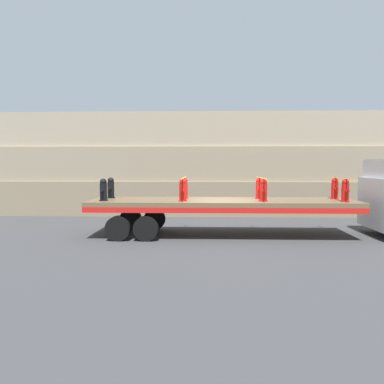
% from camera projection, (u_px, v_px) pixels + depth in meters
% --- Properties ---
extents(ground_plane, '(120.00, 120.00, 0.00)m').
position_uv_depth(ground_plane, '(222.00, 235.00, 14.63)').
color(ground_plane, '#38383A').
extents(rock_cliff, '(60.00, 3.30, 5.57)m').
position_uv_depth(rock_cliff, '(217.00, 164.00, 21.11)').
color(rock_cliff, '#84755B').
rests_on(rock_cliff, ground_plane).
extents(flatbed_trailer, '(10.21, 2.64, 1.40)m').
position_uv_depth(flatbed_trailer, '(207.00, 206.00, 14.56)').
color(flatbed_trailer, brown).
rests_on(flatbed_trailer, ground_plane).
extents(fire_hydrant_black_near_0, '(0.33, 0.55, 0.84)m').
position_uv_depth(fire_hydrant_black_near_0, '(103.00, 190.00, 14.10)').
color(fire_hydrant_black_near_0, black).
rests_on(fire_hydrant_black_near_0, flatbed_trailer).
extents(fire_hydrant_black_far_0, '(0.33, 0.55, 0.84)m').
position_uv_depth(fire_hydrant_black_far_0, '(111.00, 188.00, 15.21)').
color(fire_hydrant_black_far_0, black).
rests_on(fire_hydrant_black_far_0, flatbed_trailer).
extents(fire_hydrant_red_near_1, '(0.33, 0.55, 0.84)m').
position_uv_depth(fire_hydrant_red_near_1, '(183.00, 190.00, 13.99)').
color(fire_hydrant_red_near_1, red).
rests_on(fire_hydrant_red_near_1, flatbed_trailer).
extents(fire_hydrant_red_far_1, '(0.33, 0.55, 0.84)m').
position_uv_depth(fire_hydrant_red_far_1, '(184.00, 188.00, 15.11)').
color(fire_hydrant_red_far_1, red).
rests_on(fire_hydrant_red_far_1, flatbed_trailer).
extents(fire_hydrant_red_near_2, '(0.33, 0.55, 0.84)m').
position_uv_depth(fire_hydrant_red_near_2, '(263.00, 190.00, 13.89)').
color(fire_hydrant_red_near_2, red).
rests_on(fire_hydrant_red_near_2, flatbed_trailer).
extents(fire_hydrant_red_far_2, '(0.33, 0.55, 0.84)m').
position_uv_depth(fire_hydrant_red_far_2, '(259.00, 188.00, 15.00)').
color(fire_hydrant_red_far_2, red).
rests_on(fire_hydrant_red_far_2, flatbed_trailer).
extents(fire_hydrant_red_near_3, '(0.33, 0.55, 0.84)m').
position_uv_depth(fire_hydrant_red_near_3, '(345.00, 191.00, 13.78)').
color(fire_hydrant_red_near_3, red).
rests_on(fire_hydrant_red_near_3, flatbed_trailer).
extents(fire_hydrant_red_far_3, '(0.33, 0.55, 0.84)m').
position_uv_depth(fire_hydrant_red_far_3, '(335.00, 189.00, 14.90)').
color(fire_hydrant_red_far_3, red).
rests_on(fire_hydrant_red_far_3, flatbed_trailer).
extents(cargo_strap_rear, '(0.05, 2.74, 0.01)m').
position_uv_depth(cargo_strap_rear, '(184.00, 178.00, 14.52)').
color(cargo_strap_rear, yellow).
rests_on(cargo_strap_rear, fire_hydrant_red_near_1).
extents(cargo_strap_middle, '(0.05, 2.74, 0.01)m').
position_uv_depth(cargo_strap_middle, '(261.00, 178.00, 14.41)').
color(cargo_strap_middle, yellow).
rests_on(cargo_strap_middle, fire_hydrant_red_near_2).
extents(cargo_strap_front, '(0.05, 2.74, 0.01)m').
position_uv_depth(cargo_strap_front, '(340.00, 178.00, 14.31)').
color(cargo_strap_front, yellow).
rests_on(cargo_strap_front, fire_hydrant_red_near_3).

